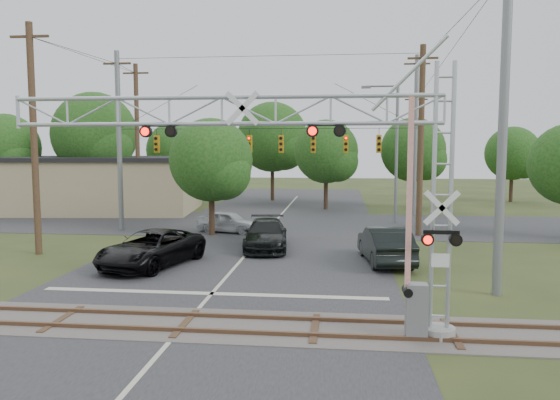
# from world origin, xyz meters

# --- Properties ---
(ground) EXTENTS (160.00, 160.00, 0.00)m
(ground) POSITION_xyz_m (0.00, 0.00, 0.00)
(ground) COLOR #2C3A1B
(ground) RESTS_ON ground
(road_main) EXTENTS (14.00, 90.00, 0.02)m
(road_main) POSITION_xyz_m (0.00, 10.00, 0.01)
(road_main) COLOR #29292C
(road_main) RESTS_ON ground
(road_cross) EXTENTS (90.00, 12.00, 0.02)m
(road_cross) POSITION_xyz_m (0.00, 24.00, 0.01)
(road_cross) COLOR #29292C
(road_cross) RESTS_ON ground
(railroad_track) EXTENTS (90.00, 3.20, 0.17)m
(railroad_track) POSITION_xyz_m (0.00, 2.00, 0.03)
(railroad_track) COLOR #4C4642
(railroad_track) RESTS_ON ground
(crossing_gantry) EXTENTS (13.09, 1.00, 7.81)m
(crossing_gantry) POSITION_xyz_m (3.75, 1.64, 4.91)
(crossing_gantry) COLOR gray
(crossing_gantry) RESTS_ON ground
(traffic_signal_span) EXTENTS (19.34, 0.36, 11.50)m
(traffic_signal_span) POSITION_xyz_m (0.85, 20.00, 5.72)
(traffic_signal_span) COLOR slate
(traffic_signal_span) RESTS_ON ground
(pickup_black) EXTENTS (4.19, 6.43, 1.64)m
(pickup_black) POSITION_xyz_m (-3.85, 9.85, 0.82)
(pickup_black) COLOR black
(pickup_black) RESTS_ON ground
(car_dark) EXTENTS (2.76, 5.65, 1.58)m
(car_dark) POSITION_xyz_m (0.78, 14.54, 0.79)
(car_dark) COLOR black
(car_dark) RESTS_ON ground
(sedan_silver) EXTENTS (4.33, 2.62, 1.38)m
(sedan_silver) POSITION_xyz_m (-2.35, 19.87, 0.69)
(sedan_silver) COLOR #B0B3B8
(sedan_silver) RESTS_ON ground
(suv_dark) EXTENTS (2.50, 5.47, 1.74)m
(suv_dark) POSITION_xyz_m (6.83, 11.78, 0.87)
(suv_dark) COLOR black
(suv_dark) RESTS_ON ground
(commercial_building) EXTENTS (20.51, 12.00, 4.58)m
(commercial_building) POSITION_xyz_m (-17.20, 29.86, 2.30)
(commercial_building) COLOR tan
(commercial_building) RESTS_ON ground
(streetlight) EXTENTS (2.63, 0.27, 9.87)m
(streetlight) POSITION_xyz_m (8.40, 25.35, 5.52)
(streetlight) COLOR slate
(streetlight) RESTS_ON ground
(utility_poles) EXTENTS (24.22, 30.16, 12.54)m
(utility_poles) POSITION_xyz_m (2.20, 22.03, 5.98)
(utility_poles) COLOR #3D271C
(utility_poles) RESTS_ON ground
(treeline) EXTENTS (51.07, 28.13, 10.03)m
(treeline) POSITION_xyz_m (-3.44, 33.45, 5.52)
(treeline) COLOR #39271A
(treeline) RESTS_ON ground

